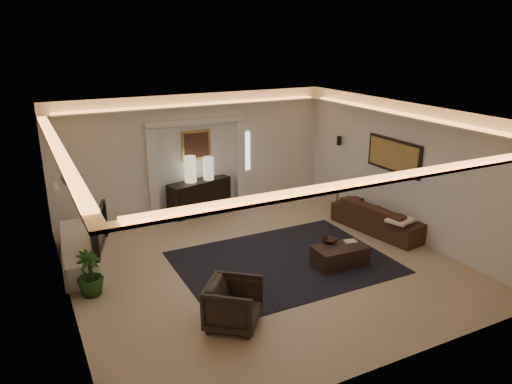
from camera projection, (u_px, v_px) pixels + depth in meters
name	position (u px, v px, depth m)	size (l,w,h in m)	color
floor	(261.00, 262.00, 9.46)	(7.00, 7.00, 0.00)	tan
ceiling	(261.00, 115.00, 8.56)	(7.00, 7.00, 0.00)	white
wall_back	(196.00, 153.00, 11.97)	(7.00, 7.00, 0.00)	silver
wall_front	(390.00, 270.00, 6.05)	(7.00, 7.00, 0.00)	silver
wall_left	(61.00, 224.00, 7.51)	(7.00, 7.00, 0.00)	silver
wall_right	(403.00, 170.00, 10.51)	(7.00, 7.00, 0.00)	silver
cove_soffit	(261.00, 130.00, 8.64)	(7.00, 7.00, 0.04)	silver
daylight_slit	(245.00, 151.00, 12.57)	(0.25, 0.03, 1.00)	white
area_rug	(284.00, 262.00, 9.46)	(4.00, 3.00, 0.01)	black
pilaster_left	(152.00, 173.00, 11.51)	(0.22, 0.20, 2.20)	silver
pilaster_right	(240.00, 162.00, 12.49)	(0.22, 0.20, 2.20)	silver
alcove_header	(196.00, 121.00, 11.64)	(2.52, 0.20, 0.12)	silver
painting_frame	(196.00, 145.00, 11.89)	(0.74, 0.04, 0.74)	tan
painting_canvas	(196.00, 145.00, 11.87)	(0.62, 0.02, 0.62)	#4C2D1E
art_panel_frame	(394.00, 156.00, 10.68)	(0.04, 1.64, 0.74)	black
art_panel_gold	(393.00, 156.00, 10.67)	(0.02, 1.50, 0.62)	tan
wall_sconce	(339.00, 141.00, 12.25)	(0.12, 0.12, 0.22)	black
wall_niche	(55.00, 187.00, 8.66)	(0.10, 0.55, 0.04)	silver
console	(199.00, 196.00, 12.07)	(1.62, 0.50, 0.81)	black
lamp_left	(190.00, 171.00, 11.77)	(0.29, 0.29, 0.64)	beige
lamp_right	(208.00, 168.00, 11.97)	(0.26, 0.26, 0.57)	beige
media_ledge	(79.00, 251.00, 9.43)	(0.61, 2.44, 0.46)	white
tv	(93.00, 230.00, 8.91)	(0.17, 1.29, 0.74)	black
figurine	(85.00, 213.00, 10.27)	(0.15, 0.15, 0.41)	#33251B
ginger_jar	(71.00, 175.00, 8.65)	(0.37, 0.37, 0.38)	slate
plant	(90.00, 274.00, 8.18)	(0.44, 0.44, 0.79)	#1A3710
sofa	(380.00, 217.00, 10.91)	(0.87, 2.23, 0.65)	black
throw_blanket	(400.00, 220.00, 10.12)	(0.53, 0.43, 0.06)	#FFE8C8
throw_pillow	(332.00, 192.00, 11.89)	(0.12, 0.39, 0.39)	tan
coffee_table	(340.00, 256.00, 9.28)	(1.02, 0.56, 0.38)	black
bowl	(329.00, 240.00, 9.42)	(0.29, 0.29, 0.07)	black
magazine	(350.00, 241.00, 9.42)	(0.23, 0.16, 0.03)	beige
armchair	(234.00, 304.00, 7.32)	(0.78, 0.80, 0.73)	black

